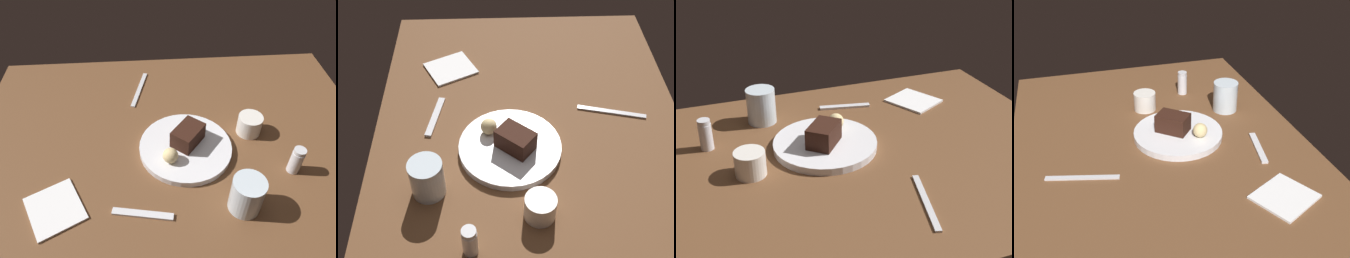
# 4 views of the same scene
# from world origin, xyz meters

# --- Properties ---
(dining_table) EXTENTS (1.20, 0.84, 0.03)m
(dining_table) POSITION_xyz_m (0.00, 0.00, 0.01)
(dining_table) COLOR brown
(dining_table) RESTS_ON ground
(dessert_plate) EXTENTS (0.26, 0.26, 0.02)m
(dessert_plate) POSITION_xyz_m (-0.03, 0.06, 0.04)
(dessert_plate) COLOR silver
(dessert_plate) RESTS_ON dining_table
(chocolate_cake_slice) EXTENTS (0.11, 0.11, 0.05)m
(chocolate_cake_slice) POSITION_xyz_m (-0.04, 0.05, 0.08)
(chocolate_cake_slice) COLOR black
(chocolate_cake_slice) RESTS_ON dessert_plate
(bread_roll) EXTENTS (0.04, 0.04, 0.04)m
(bread_roll) POSITION_xyz_m (0.02, 0.11, 0.07)
(bread_roll) COLOR #DBC184
(bread_roll) RESTS_ON dessert_plate
(salt_shaker) EXTENTS (0.03, 0.03, 0.08)m
(salt_shaker) POSITION_xyz_m (-0.31, 0.15, 0.07)
(salt_shaker) COLOR silver
(salt_shaker) RESTS_ON dining_table
(water_glass) EXTENTS (0.08, 0.08, 0.10)m
(water_glass) POSITION_xyz_m (-0.15, 0.26, 0.08)
(water_glass) COLOR silver
(water_glass) RESTS_ON dining_table
(coffee_cup) EXTENTS (0.07, 0.07, 0.06)m
(coffee_cup) POSITION_xyz_m (-0.23, 0.00, 0.06)
(coffee_cup) COLOR silver
(coffee_cup) RESTS_ON dining_table
(dessert_spoon) EXTENTS (0.15, 0.05, 0.01)m
(dessert_spoon) POSITION_xyz_m (0.10, 0.26, 0.03)
(dessert_spoon) COLOR silver
(dessert_spoon) RESTS_ON dining_table
(butter_knife) EXTENTS (0.06, 0.19, 0.01)m
(butter_knife) POSITION_xyz_m (0.10, -0.23, 0.03)
(butter_knife) COLOR silver
(butter_knife) RESTS_ON dining_table
(folded_napkin) EXTENTS (0.17, 0.18, 0.01)m
(folded_napkin) POSITION_xyz_m (0.31, 0.23, 0.03)
(folded_napkin) COLOR white
(folded_napkin) RESTS_ON dining_table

